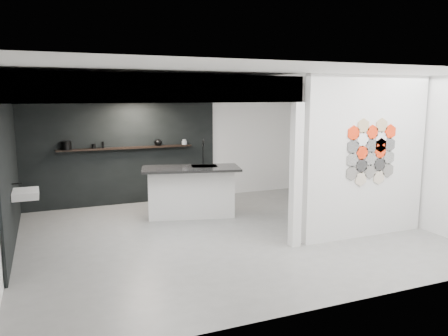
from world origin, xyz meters
The scene contains 17 objects.
floor centered at (0.00, 0.00, -0.01)m, with size 7.00×6.00×0.01m, color slate.
partition_panel centered at (2.23, -1.00, 1.40)m, with size 2.45×0.15×2.80m, color silver.
bay_clad_back centered at (-1.30, 2.97, 1.18)m, with size 4.40×0.04×2.35m, color black.
bay_clad_left centered at (-3.47, 1.00, 1.18)m, with size 0.04×4.00×2.35m, color black.
bulkhead centered at (-1.30, 1.00, 2.55)m, with size 4.40×4.00×0.40m, color silver.
corner_column centered at (0.82, -1.00, 1.18)m, with size 0.16×0.16×2.35m, color silver.
fascia_beam centered at (-1.30, -0.92, 2.55)m, with size 4.40×0.16×0.40m, color silver.
wall_basin centered at (-3.24, 0.80, 0.85)m, with size 0.40×0.60×0.12m, color silver.
display_shelf centered at (-1.20, 2.87, 1.30)m, with size 3.00×0.15×0.04m, color black.
kitchen_island centered at (-0.19, 1.38, 0.53)m, with size 2.10×1.30×1.57m.
stockpot centered at (-2.48, 2.87, 1.41)m, with size 0.21×0.21×0.17m, color black.
kettle centered at (-0.48, 2.87, 1.40)m, with size 0.18×0.18×0.15m, color black.
glass_bowl centered at (0.15, 2.87, 1.36)m, with size 0.12×0.12×0.09m, color gray.
glass_vase centered at (0.15, 2.87, 1.38)m, with size 0.09×0.09×0.12m, color gray.
bottle_dark centered at (-1.72, 2.87, 1.39)m, with size 0.05×0.05×0.14m, color black.
utensil_cup centered at (-1.91, 2.87, 1.37)m, with size 0.08×0.08×0.10m, color black.
hex_tile_cluster centered at (2.26, -1.09, 1.50)m, with size 1.04×0.02×1.16m.
Camera 1 is at (-2.90, -6.95, 2.44)m, focal length 35.00 mm.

